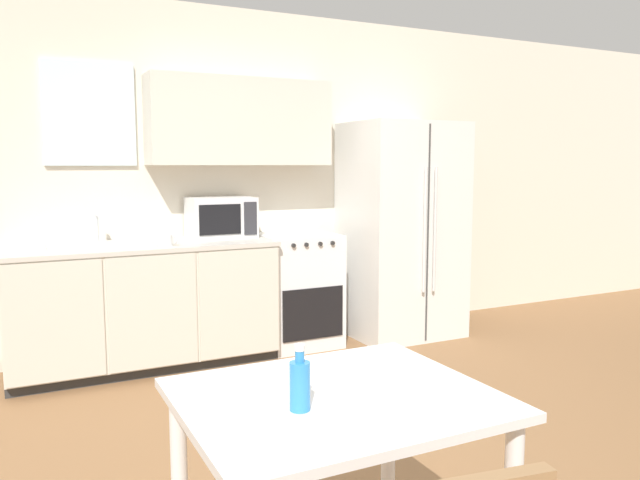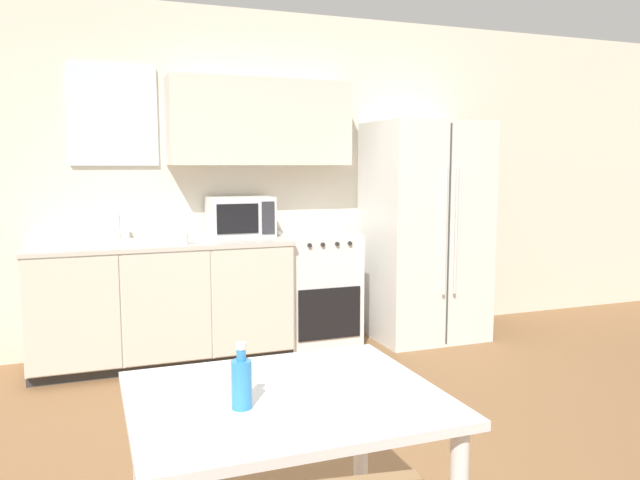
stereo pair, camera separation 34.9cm
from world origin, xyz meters
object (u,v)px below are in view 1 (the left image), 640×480
Objects in this scene: oven_range at (298,290)px; refrigerator at (401,230)px; microwave at (221,218)px; coffee_mug at (168,240)px; drink_bottle at (300,384)px; dining_table at (336,431)px.

refrigerator is at bearing -5.28° from oven_range.
oven_range is at bearing -9.14° from microwave.
drink_bottle is at bearing -94.95° from coffee_mug.
drink_bottle is at bearing -103.37° from microwave.
refrigerator reaches higher than oven_range.
refrigerator is 1.90× the size of dining_table.
oven_range is 3.13m from dining_table.
oven_range is 1.83× the size of microwave.
oven_range is 8.37× the size of coffee_mug.
microwave reaches higher than dining_table.
coffee_mug is at bearing -168.19° from oven_range.
oven_range is at bearing 174.72° from refrigerator.
microwave is (-0.60, 0.10, 0.61)m from oven_range.
dining_table is at bearing 22.72° from drink_bottle.
microwave is at bearing 76.63° from drink_bottle.
refrigerator is at bearing -6.80° from microwave.
dining_table is (-2.12, -2.81, -0.28)m from refrigerator.
microwave is at bearing 33.58° from coffee_mug.
drink_bottle reaches higher than dining_table.
coffee_mug is 0.11× the size of dining_table.
refrigerator is 2.04m from coffee_mug.
microwave reaches higher than oven_range.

